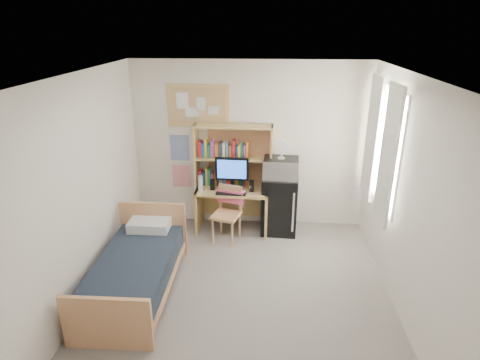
# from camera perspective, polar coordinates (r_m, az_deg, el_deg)

# --- Properties ---
(floor) EXTENTS (3.60, 4.20, 0.02)m
(floor) POSITION_cam_1_polar(r_m,az_deg,el_deg) (4.97, 0.07, -17.04)
(floor) COLOR gray
(floor) RESTS_ON ground
(ceiling) EXTENTS (3.60, 4.20, 0.02)m
(ceiling) POSITION_cam_1_polar(r_m,az_deg,el_deg) (3.92, 0.08, 14.36)
(ceiling) COLOR white
(ceiling) RESTS_ON wall_back
(wall_back) EXTENTS (3.60, 0.04, 2.60)m
(wall_back) POSITION_cam_1_polar(r_m,az_deg,el_deg) (6.25, 1.36, 4.86)
(wall_back) COLOR white
(wall_back) RESTS_ON floor
(wall_front) EXTENTS (3.60, 0.04, 2.60)m
(wall_front) POSITION_cam_1_polar(r_m,az_deg,el_deg) (2.54, -3.38, -23.33)
(wall_front) COLOR white
(wall_front) RESTS_ON floor
(wall_left) EXTENTS (0.04, 4.20, 2.60)m
(wall_left) POSITION_cam_1_polar(r_m,az_deg,el_deg) (4.74, -22.20, -2.33)
(wall_left) COLOR white
(wall_left) RESTS_ON floor
(wall_right) EXTENTS (0.04, 4.20, 2.60)m
(wall_right) POSITION_cam_1_polar(r_m,az_deg,el_deg) (4.54, 23.41, -3.56)
(wall_right) COLOR white
(wall_right) RESTS_ON floor
(window_unit) EXTENTS (0.10, 1.40, 1.70)m
(window_unit) POSITION_cam_1_polar(r_m,az_deg,el_deg) (5.50, 19.53, 4.55)
(window_unit) COLOR white
(window_unit) RESTS_ON wall_right
(curtain_left) EXTENTS (0.04, 0.55, 1.70)m
(curtain_left) POSITION_cam_1_polar(r_m,az_deg,el_deg) (5.12, 20.31, 3.26)
(curtain_left) COLOR white
(curtain_left) RESTS_ON wall_right
(curtain_right) EXTENTS (0.04, 0.55, 1.70)m
(curtain_right) POSITION_cam_1_polar(r_m,az_deg,el_deg) (5.86, 18.28, 5.71)
(curtain_right) COLOR white
(curtain_right) RESTS_ON wall_right
(bulletin_board) EXTENTS (0.94, 0.03, 0.64)m
(bulletin_board) POSITION_cam_1_polar(r_m,az_deg,el_deg) (6.17, -5.97, 10.46)
(bulletin_board) COLOR tan
(bulletin_board) RESTS_ON wall_back
(poster_wave) EXTENTS (0.30, 0.01, 0.42)m
(poster_wave) POSITION_cam_1_polar(r_m,az_deg,el_deg) (6.39, -8.57, 4.54)
(poster_wave) COLOR #27409D
(poster_wave) RESTS_ON wall_back
(poster_japan) EXTENTS (0.28, 0.01, 0.36)m
(poster_japan) POSITION_cam_1_polar(r_m,az_deg,el_deg) (6.54, -8.35, 0.60)
(poster_japan) COLOR red
(poster_japan) RESTS_ON wall_back
(desk) EXTENTS (1.13, 0.60, 0.70)m
(desk) POSITION_cam_1_polar(r_m,az_deg,el_deg) (6.33, -1.05, -4.17)
(desk) COLOR #DEB96C
(desk) RESTS_ON floor
(desk_chair) EXTENTS (0.52, 0.52, 0.84)m
(desk_chair) POSITION_cam_1_polar(r_m,az_deg,el_deg) (5.99, -1.98, -4.99)
(desk_chair) COLOR tan
(desk_chair) RESTS_ON floor
(mini_fridge) EXTENTS (0.57, 0.57, 0.91)m
(mini_fridge) POSITION_cam_1_polar(r_m,az_deg,el_deg) (6.28, 5.64, -3.42)
(mini_fridge) COLOR black
(mini_fridge) RESTS_ON floor
(bed) EXTENTS (0.89, 1.76, 0.48)m
(bed) POSITION_cam_1_polar(r_m,az_deg,el_deg) (5.12, -14.68, -13.04)
(bed) COLOR black
(bed) RESTS_ON floor
(hutch) EXTENTS (1.19, 0.35, 0.97)m
(hutch) POSITION_cam_1_polar(r_m,az_deg,el_deg) (6.15, -0.94, 3.44)
(hutch) COLOR #DEB96C
(hutch) RESTS_ON desk
(monitor) EXTENTS (0.50, 0.06, 0.53)m
(monitor) POSITION_cam_1_polar(r_m,az_deg,el_deg) (6.03, -1.16, 0.85)
(monitor) COLOR black
(monitor) RESTS_ON desk
(keyboard) EXTENTS (0.45, 0.16, 0.02)m
(keyboard) POSITION_cam_1_polar(r_m,az_deg,el_deg) (6.00, -1.31, -1.90)
(keyboard) COLOR black
(keyboard) RESTS_ON desk
(speaker_left) EXTENTS (0.07, 0.07, 0.16)m
(speaker_left) POSITION_cam_1_polar(r_m,az_deg,el_deg) (6.14, -3.93, -0.66)
(speaker_left) COLOR black
(speaker_left) RESTS_ON desk
(speaker_right) EXTENTS (0.07, 0.07, 0.17)m
(speaker_right) POSITION_cam_1_polar(r_m,az_deg,el_deg) (6.07, 1.66, -0.84)
(speaker_right) COLOR black
(speaker_right) RESTS_ON desk
(water_bottle) EXTENTS (0.07, 0.07, 0.23)m
(water_bottle) POSITION_cam_1_polar(r_m,az_deg,el_deg) (6.12, -5.66, -0.43)
(water_bottle) COLOR white
(water_bottle) RESTS_ON desk
(hoodie) EXTENTS (0.44, 0.24, 0.20)m
(hoodie) POSITION_cam_1_polar(r_m,az_deg,el_deg) (6.06, -1.29, -2.25)
(hoodie) COLOR #F75E84
(hoodie) RESTS_ON desk_chair
(microwave) EXTENTS (0.54, 0.42, 0.30)m
(microwave) POSITION_cam_1_polar(r_m,az_deg,el_deg) (6.03, 5.83, 1.72)
(microwave) COLOR silver
(microwave) RESTS_ON mini_fridge
(desk_fan) EXTENTS (0.23, 0.23, 0.27)m
(desk_fan) POSITION_cam_1_polar(r_m,az_deg,el_deg) (5.94, 5.94, 4.30)
(desk_fan) COLOR white
(desk_fan) RESTS_ON microwave
(pillow) EXTENTS (0.54, 0.38, 0.13)m
(pillow) POSITION_cam_1_polar(r_m,az_deg,el_deg) (5.58, -12.69, -6.14)
(pillow) COLOR white
(pillow) RESTS_ON bed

